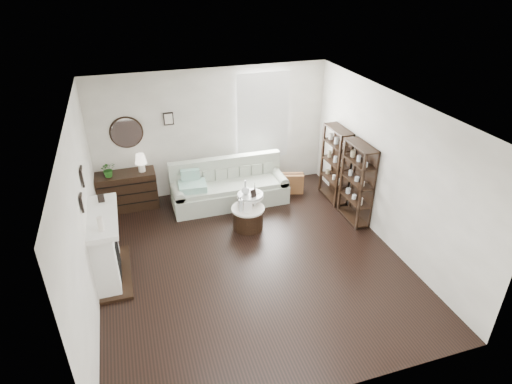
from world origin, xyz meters
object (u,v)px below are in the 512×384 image
object	(u,v)px
sofa	(229,189)
pedestal_table	(250,196)
dresser	(128,191)
drum_table	(248,218)

from	to	relation	value
sofa	pedestal_table	distance (m)	0.94
dresser	sofa	bearing A→B (deg)	-10.92
drum_table	pedestal_table	bearing A→B (deg)	61.60
dresser	pedestal_table	distance (m)	2.60
dresser	pedestal_table	xyz separation A→B (m)	(2.26, -1.28, 0.17)
drum_table	pedestal_table	size ratio (longest dim) A/B	1.03
drum_table	pedestal_table	distance (m)	0.41
sofa	pedestal_table	bearing A→B (deg)	-76.98
sofa	dresser	distance (m)	2.09
pedestal_table	sofa	bearing A→B (deg)	103.02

